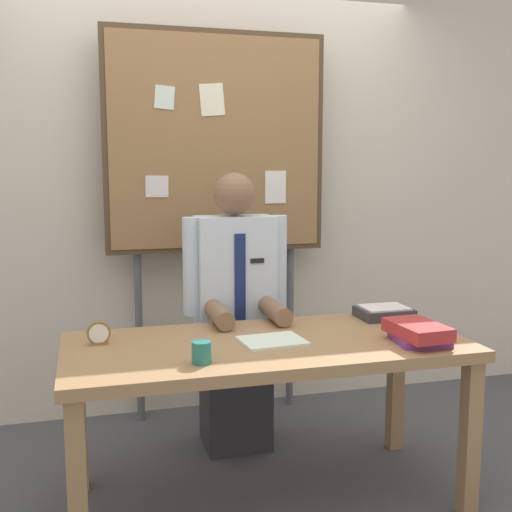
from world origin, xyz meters
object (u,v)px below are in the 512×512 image
Objects in this scene: book_stack at (418,333)px; paper_tray at (384,312)px; bulletin_board at (216,148)px; person at (236,322)px; desk_clock at (99,334)px; coffee_mug at (202,352)px; desk at (267,360)px; open_notebook at (272,341)px.

book_stack reaches higher than paper_tray.
person is at bearing -89.99° from bulletin_board.
person reaches higher than book_stack.
person is 5.62× the size of paper_tray.
bulletin_board is 22.54× the size of desk_clock.
book_stack is at bearing 1.60° from coffee_mug.
bulletin_board reaches higher than desk_clock.
desk is 1.40m from bulletin_board.
book_stack is at bearing -18.07° from desk.
coffee_mug is at bearing -112.06° from person.
book_stack is at bearing -14.62° from desk_clock.
desk is 0.59m from person.
book_stack is (0.62, -0.79, 0.10)m from person.
desk is 6.67× the size of paper_tray.
open_notebook is (0.02, -0.02, 0.09)m from desk.
bulletin_board is 26.03× the size of coffee_mug.
book_stack is 0.46m from paper_tray.
coffee_mug is at bearing -104.64° from bulletin_board.
open_notebook is 3.11× the size of coffee_mug.
bulletin_board is 1.33m from paper_tray.
open_notebook is (0.02, -1.05, -0.85)m from bulletin_board.
paper_tray is (0.67, 0.27, 0.02)m from open_notebook.
paper_tray is at bearing -25.82° from person.
book_stack is 3.02× the size of desk_clock.
coffee_mug reaches higher than paper_tray.
bulletin_board is (-0.00, 0.45, 0.91)m from person.
open_notebook is (0.02, -0.60, 0.06)m from person.
bulletin_board is at bearing 90.01° from person.
open_notebook is at bearing 30.88° from coffee_mug.
coffee_mug is at bearing -44.65° from desk_clock.
desk_clock reaches higher than desk.
person reaches higher than desk_clock.
coffee_mug is 0.33× the size of paper_tray.
desk_clock reaches higher than paper_tray.
bulletin_board reaches higher than open_notebook.
open_notebook is (-0.60, 0.18, -0.04)m from book_stack.
coffee_mug reaches higher than desk.
coffee_mug is at bearing -145.33° from desk.
desk is at bearing -11.51° from desk_clock.
desk is 0.73m from desk_clock.
person is 0.84m from desk_clock.
book_stack is at bearing -51.87° from person.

